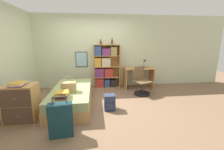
{
  "coord_description": "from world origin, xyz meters",
  "views": [
    {
      "loc": [
        0.02,
        -3.87,
        1.7
      ],
      "look_at": [
        0.49,
        0.21,
        0.75
      ],
      "focal_mm": 24.0,
      "sensor_mm": 36.0,
      "label": 1
    }
  ],
  "objects_px": {
    "handbag": "(69,87)",
    "bookcase": "(105,67)",
    "magazine_pile_on_dresser": "(18,84)",
    "desk_lamp": "(145,62)",
    "bottle_green": "(101,42)",
    "desk": "(138,74)",
    "dresser": "(22,103)",
    "bottle_brown": "(112,42)",
    "bed": "(72,96)",
    "book_stack_on_bed": "(62,94)",
    "desk_chair": "(141,86)",
    "suitcase": "(61,120)",
    "backpack": "(110,102)"
  },
  "relations": [
    {
      "from": "handbag",
      "to": "bookcase",
      "type": "bearing_deg",
      "value": 59.8
    },
    {
      "from": "magazine_pile_on_dresser",
      "to": "desk_lamp",
      "type": "xyz_separation_m",
      "value": [
        3.37,
        2.07,
        0.12
      ]
    },
    {
      "from": "desk_lamp",
      "to": "magazine_pile_on_dresser",
      "type": "bearing_deg",
      "value": -148.38
    },
    {
      "from": "bookcase",
      "to": "bottle_green",
      "type": "xyz_separation_m",
      "value": [
        -0.13,
        -0.01,
        0.88
      ]
    },
    {
      "from": "bookcase",
      "to": "desk",
      "type": "bearing_deg",
      "value": -6.76
    },
    {
      "from": "dresser",
      "to": "desk_lamp",
      "type": "bearing_deg",
      "value": 31.21
    },
    {
      "from": "magazine_pile_on_dresser",
      "to": "bottle_brown",
      "type": "distance_m",
      "value": 3.24
    },
    {
      "from": "handbag",
      "to": "bottle_brown",
      "type": "bearing_deg",
      "value": 54.22
    },
    {
      "from": "bottle_green",
      "to": "bed",
      "type": "bearing_deg",
      "value": -120.72
    },
    {
      "from": "handbag",
      "to": "bottle_green",
      "type": "relative_size",
      "value": 2.09
    },
    {
      "from": "bed",
      "to": "handbag",
      "type": "distance_m",
      "value": 0.46
    },
    {
      "from": "magazine_pile_on_dresser",
      "to": "desk_lamp",
      "type": "relative_size",
      "value": 1.08
    },
    {
      "from": "book_stack_on_bed",
      "to": "magazine_pile_on_dresser",
      "type": "relative_size",
      "value": 1.04
    },
    {
      "from": "handbag",
      "to": "desk_chair",
      "type": "xyz_separation_m",
      "value": [
        2.11,
        0.86,
        -0.32
      ]
    },
    {
      "from": "dresser",
      "to": "bookcase",
      "type": "height_order",
      "value": "bookcase"
    },
    {
      "from": "suitcase",
      "to": "dresser",
      "type": "relative_size",
      "value": 0.94
    },
    {
      "from": "magazine_pile_on_dresser",
      "to": "backpack",
      "type": "bearing_deg",
      "value": 10.09
    },
    {
      "from": "handbag",
      "to": "book_stack_on_bed",
      "type": "height_order",
      "value": "handbag"
    },
    {
      "from": "magazine_pile_on_dresser",
      "to": "bookcase",
      "type": "bearing_deg",
      "value": 48.83
    },
    {
      "from": "dresser",
      "to": "bed",
      "type": "bearing_deg",
      "value": 37.78
    },
    {
      "from": "desk_lamp",
      "to": "handbag",
      "type": "bearing_deg",
      "value": -146.88
    },
    {
      "from": "magazine_pile_on_dresser",
      "to": "desk",
      "type": "relative_size",
      "value": 0.37
    },
    {
      "from": "bottle_brown",
      "to": "desk_chair",
      "type": "height_order",
      "value": "bottle_brown"
    },
    {
      "from": "bottle_brown",
      "to": "bed",
      "type": "bearing_deg",
      "value": -130.25
    },
    {
      "from": "book_stack_on_bed",
      "to": "desk_chair",
      "type": "height_order",
      "value": "desk_chair"
    },
    {
      "from": "bookcase",
      "to": "desk_chair",
      "type": "height_order",
      "value": "bookcase"
    },
    {
      "from": "bottle_green",
      "to": "bottle_brown",
      "type": "height_order",
      "value": "bottle_brown"
    },
    {
      "from": "suitcase",
      "to": "bookcase",
      "type": "height_order",
      "value": "bookcase"
    },
    {
      "from": "bottle_green",
      "to": "desk_chair",
      "type": "bearing_deg",
      "value": -34.57
    },
    {
      "from": "magazine_pile_on_dresser",
      "to": "suitcase",
      "type": "bearing_deg",
      "value": -33.16
    },
    {
      "from": "bed",
      "to": "bookcase",
      "type": "height_order",
      "value": "bookcase"
    },
    {
      "from": "bed",
      "to": "dresser",
      "type": "height_order",
      "value": "dresser"
    },
    {
      "from": "handbag",
      "to": "desk_chair",
      "type": "distance_m",
      "value": 2.3
    },
    {
      "from": "handbag",
      "to": "backpack",
      "type": "xyz_separation_m",
      "value": [
        0.99,
        -0.14,
        -0.4
      ]
    },
    {
      "from": "suitcase",
      "to": "bottle_green",
      "type": "xyz_separation_m",
      "value": [
        0.85,
        2.81,
        1.32
      ]
    },
    {
      "from": "magazine_pile_on_dresser",
      "to": "bookcase",
      "type": "distance_m",
      "value": 2.92
    },
    {
      "from": "bottle_green",
      "to": "backpack",
      "type": "relative_size",
      "value": 0.5
    },
    {
      "from": "suitcase",
      "to": "dresser",
      "type": "height_order",
      "value": "dresser"
    },
    {
      "from": "bottle_brown",
      "to": "bottle_green",
      "type": "bearing_deg",
      "value": -173.61
    },
    {
      "from": "suitcase",
      "to": "desk_lamp",
      "type": "distance_m",
      "value": 3.68
    },
    {
      "from": "desk_lamp",
      "to": "bottle_brown",
      "type": "bearing_deg",
      "value": 171.89
    },
    {
      "from": "dresser",
      "to": "desk_lamp",
      "type": "height_order",
      "value": "desk_lamp"
    },
    {
      "from": "handbag",
      "to": "backpack",
      "type": "height_order",
      "value": "handbag"
    },
    {
      "from": "desk_chair",
      "to": "dresser",
      "type": "bearing_deg",
      "value": -156.73
    },
    {
      "from": "bed",
      "to": "desk_chair",
      "type": "relative_size",
      "value": 2.35
    },
    {
      "from": "bottle_green",
      "to": "desk_chair",
      "type": "height_order",
      "value": "bottle_green"
    },
    {
      "from": "bookcase",
      "to": "desk_lamp",
      "type": "height_order",
      "value": "bookcase"
    },
    {
      "from": "desk",
      "to": "bottle_green",
      "type": "bearing_deg",
      "value": 174.11
    },
    {
      "from": "handbag",
      "to": "bottle_brown",
      "type": "distance_m",
      "value": 2.41
    },
    {
      "from": "magazine_pile_on_dresser",
      "to": "bottle_brown",
      "type": "relative_size",
      "value": 1.72
    }
  ]
}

